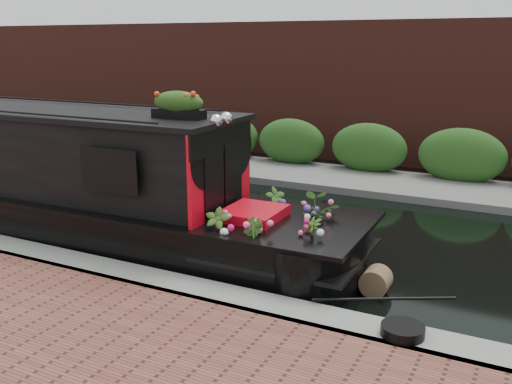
% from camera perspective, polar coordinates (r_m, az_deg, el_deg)
% --- Properties ---
extents(ground, '(80.00, 80.00, 0.00)m').
position_cam_1_polar(ground, '(11.56, -6.53, -2.47)').
color(ground, black).
rests_on(ground, ground).
extents(near_bank_coping, '(40.00, 0.60, 0.50)m').
position_cam_1_polar(near_bank_coping, '(9.17, -18.07, -7.83)').
color(near_bank_coping, gray).
rests_on(near_bank_coping, ground).
extents(far_bank_path, '(40.00, 2.40, 0.34)m').
position_cam_1_polar(far_bank_path, '(15.11, 2.28, 1.73)').
color(far_bank_path, '#62625E').
rests_on(far_bank_path, ground).
extents(far_hedge, '(40.00, 1.10, 2.80)m').
position_cam_1_polar(far_hedge, '(15.91, 3.64, 2.38)').
color(far_hedge, '#244E1A').
rests_on(far_hedge, ground).
extents(far_brick_wall, '(40.00, 1.00, 8.00)m').
position_cam_1_polar(far_brick_wall, '(17.82, 6.35, 3.67)').
color(far_brick_wall, '#53231C').
rests_on(far_brick_wall, ground).
extents(narrowboat, '(12.54, 2.46, 2.92)m').
position_cam_1_polar(narrowboat, '(11.54, -22.05, 0.98)').
color(narrowboat, black).
rests_on(narrowboat, ground).
extents(rope_fender, '(0.39, 0.36, 0.39)m').
position_cam_1_polar(rope_fender, '(8.17, 11.90, -8.72)').
color(rope_fender, brown).
rests_on(rope_fender, ground).
extents(coiled_mooring_rope, '(0.49, 0.49, 0.12)m').
position_cam_1_polar(coiled_mooring_rope, '(6.71, 14.46, -13.26)').
color(coiled_mooring_rope, black).
rests_on(coiled_mooring_rope, near_bank_coping).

